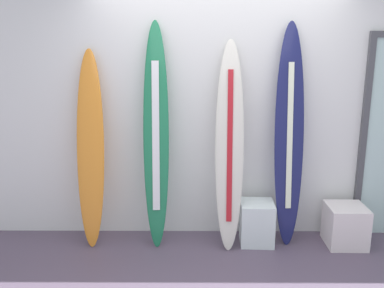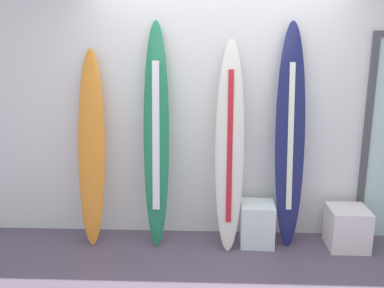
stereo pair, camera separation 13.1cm
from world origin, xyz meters
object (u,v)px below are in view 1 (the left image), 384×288
object	(u,v)px
surfboard_sunset	(91,151)
surfboard_emerald	(156,136)
surfboard_navy	(289,138)
display_block_left	(257,223)
display_block_center	(345,225)
surfboard_ivory	(230,147)

from	to	relation	value
surfboard_sunset	surfboard_emerald	xyz separation A→B (m)	(0.64, 0.00, 0.14)
surfboard_navy	surfboard_emerald	bearing A→B (deg)	-178.93
surfboard_sunset	display_block_left	xyz separation A→B (m)	(1.64, -0.04, -0.74)
surfboard_sunset	display_block_center	bearing A→B (deg)	-1.64
display_block_center	surfboard_ivory	bearing A→B (deg)	178.03
display_block_left	display_block_center	world-z (taller)	display_block_left
surfboard_ivory	display_block_center	size ratio (longest dim) A/B	4.98
display_block_left	surfboard_navy	bearing A→B (deg)	11.87
display_block_center	surfboard_emerald	bearing A→B (deg)	177.76
surfboard_sunset	display_block_center	xyz separation A→B (m)	(2.52, -0.07, -0.75)
surfboard_ivory	display_block_center	world-z (taller)	surfboard_ivory
surfboard_sunset	display_block_center	distance (m)	2.63
surfboard_emerald	display_block_center	world-z (taller)	surfboard_emerald
surfboard_navy	display_block_center	world-z (taller)	surfboard_navy
surfboard_ivory	surfboard_navy	world-z (taller)	surfboard_navy
display_block_center	surfboard_navy	bearing A→B (deg)	170.57
display_block_left	display_block_center	size ratio (longest dim) A/B	1.05
surfboard_navy	display_block_left	bearing A→B (deg)	-168.13
surfboard_ivory	display_block_center	bearing A→B (deg)	-1.97
display_block_left	display_block_center	bearing A→B (deg)	-2.37
surfboard_emerald	display_block_center	xyz separation A→B (m)	(1.88, -0.07, -0.89)
surfboard_emerald	display_block_left	distance (m)	1.33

